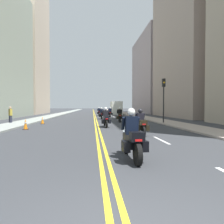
{
  "coord_description": "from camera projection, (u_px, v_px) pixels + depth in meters",
  "views": [
    {
      "loc": [
        -0.37,
        -2.36,
        1.72
      ],
      "look_at": [
        2.02,
        23.36,
        1.03
      ],
      "focal_mm": 33.72,
      "sensor_mm": 36.0,
      "label": 1
    }
  ],
  "objects": [
    {
      "name": "centreline_yellow_outer",
      "position": [
        95.0,
        114.0,
        50.21
      ],
      "size": [
        0.12,
        132.0,
        0.01
      ],
      "primitive_type": "cube",
      "color": "yellow",
      "rests_on": "ground"
    },
    {
      "name": "motorcycle_4",
      "position": [
        102.0,
        114.0,
        28.43
      ],
      "size": [
        0.77,
        2.13,
        1.58
      ],
      "rotation": [
        0.0,
        0.0,
        0.03
      ],
      "color": "black",
      "rests_on": "ground"
    },
    {
      "name": "motorcycle_0",
      "position": [
        132.0,
        139.0,
        6.75
      ],
      "size": [
        0.78,
        2.3,
        1.67
      ],
      "rotation": [
        0.0,
        0.0,
        0.05
      ],
      "color": "black",
      "rests_on": "ground"
    },
    {
      "name": "traffic_light_near",
      "position": [
        164.0,
        92.0,
        20.69
      ],
      "size": [
        0.28,
        0.38,
        4.45
      ],
      "color": "black",
      "rests_on": "ground"
    },
    {
      "name": "motorcycle_6",
      "position": [
        99.0,
        112.0,
        39.08
      ],
      "size": [
        0.76,
        2.29,
        1.61
      ],
      "rotation": [
        0.0,
        0.0,
        0.01
      ],
      "color": "black",
      "rests_on": "ground"
    },
    {
      "name": "traffic_cone_1",
      "position": [
        26.0,
        124.0,
        15.64
      ],
      "size": [
        0.36,
        0.36,
        0.8
      ],
      "color": "black",
      "rests_on": "ground"
    },
    {
      "name": "motorcycle_5",
      "position": [
        110.0,
        113.0,
        33.85
      ],
      "size": [
        0.77,
        2.21,
        1.64
      ],
      "rotation": [
        0.0,
        0.0,
        -0.01
      ],
      "color": "black",
      "rests_on": "ground"
    },
    {
      "name": "traffic_cone_0",
      "position": [
        43.0,
        120.0,
        20.71
      ],
      "size": [
        0.38,
        0.38,
        0.73
      ],
      "color": "black",
      "rests_on": "ground"
    },
    {
      "name": "sidewalk_left",
      "position": [
        62.0,
        113.0,
        49.51
      ],
      "size": [
        2.51,
        144.0,
        0.12
      ],
      "primitive_type": "cube",
      "color": "gray",
      "rests_on": "ground"
    },
    {
      "name": "centreline_yellow_inner",
      "position": [
        94.0,
        114.0,
        50.19
      ],
      "size": [
        0.12,
        132.0,
        0.01
      ],
      "primitive_type": "cube",
      "color": "yellow",
      "rests_on": "ground"
    },
    {
      "name": "motorcycle_1",
      "position": [
        141.0,
        124.0,
        12.35
      ],
      "size": [
        0.77,
        2.18,
        1.58
      ],
      "rotation": [
        0.0,
        0.0,
        0.02
      ],
      "color": "black",
      "rests_on": "ground"
    },
    {
      "name": "building_right_2",
      "position": [
        156.0,
        75.0,
        55.11
      ],
      "size": [
        8.95,
        20.88,
        19.91
      ],
      "color": "#9E9092",
      "rests_on": "ground"
    },
    {
      "name": "building_right_1",
      "position": [
        186.0,
        38.0,
        34.34
      ],
      "size": [
        6.16,
        17.36,
        25.87
      ],
      "color": "#A49183",
      "rests_on": "ground"
    },
    {
      "name": "lane_dashes_white",
      "position": [
        116.0,
        118.0,
        31.58
      ],
      "size": [
        0.14,
        56.4,
        0.01
      ],
      "color": "silver",
      "rests_on": "ground"
    },
    {
      "name": "pedestrian_0",
      "position": [
        10.0,
        115.0,
        20.67
      ],
      "size": [
        0.45,
        0.45,
        1.7
      ],
      "rotation": [
        0.0,
        0.0,
        2.36
      ],
      "color": "#262936",
      "rests_on": "ground"
    },
    {
      "name": "parked_truck",
      "position": [
        116.0,
        108.0,
        46.85
      ],
      "size": [
        2.2,
        6.5,
        2.8
      ],
      "color": "#C0B0B8",
      "rests_on": "ground"
    },
    {
      "name": "sidewalk_right",
      "position": [
        125.0,
        113.0,
        50.89
      ],
      "size": [
        2.51,
        144.0,
        0.12
      ],
      "primitive_type": "cube",
      "color": "#A8988B",
      "rests_on": "ground"
    },
    {
      "name": "building_left_2",
      "position": [
        26.0,
        46.0,
        49.21
      ],
      "size": [
        7.92,
        14.59,
        31.94
      ],
      "color": "beige",
      "rests_on": "ground"
    },
    {
      "name": "motorcycle_2",
      "position": [
        106.0,
        119.0,
        17.36
      ],
      "size": [
        0.78,
        2.17,
        1.66
      ],
      "rotation": [
        0.0,
        0.0,
        0.05
      ],
      "color": "black",
      "rests_on": "ground"
    },
    {
      "name": "motorcycle_3",
      "position": [
        120.0,
        116.0,
        23.09
      ],
      "size": [
        0.78,
        2.13,
        1.67
      ],
      "rotation": [
        0.0,
        0.0,
        -0.06
      ],
      "color": "black",
      "rests_on": "ground"
    },
    {
      "name": "ground_plane",
      "position": [
        94.0,
        114.0,
        50.2
      ],
      "size": [
        264.0,
        264.0,
        0.0
      ],
      "primitive_type": "plane",
      "color": "#333539"
    }
  ]
}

